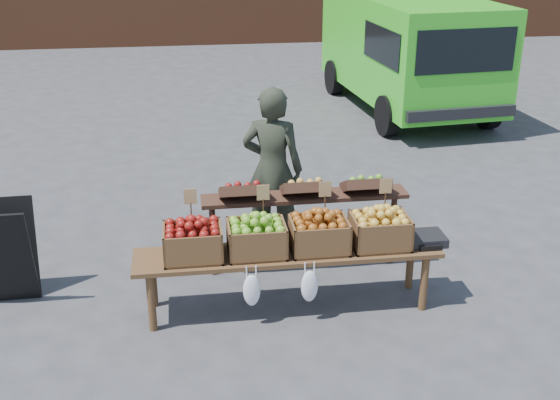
{
  "coord_description": "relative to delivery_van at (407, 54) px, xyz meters",
  "views": [
    {
      "loc": [
        -1.49,
        -5.55,
        3.38
      ],
      "look_at": [
        -0.65,
        0.39,
        0.85
      ],
      "focal_mm": 45.0,
      "sensor_mm": 36.0,
      "label": 1
    }
  ],
  "objects": [
    {
      "name": "ground",
      "position": [
        -2.41,
        -6.24,
        -0.99
      ],
      "size": [
        80.0,
        80.0,
        0.0
      ],
      "primitive_type": "plane",
      "color": "#3F3F41"
    },
    {
      "name": "crate_red_apples",
      "position": [
        -2.79,
        -6.35,
        -0.28
      ],
      "size": [
        0.5,
        0.4,
        0.28
      ],
      "primitive_type": null,
      "color": "#964E1C",
      "rests_on": "display_bench"
    },
    {
      "name": "delivery_van",
      "position": [
        0.0,
        0.0,
        0.0
      ],
      "size": [
        2.44,
        4.59,
        1.98
      ],
      "primitive_type": null,
      "rotation": [
        0.0,
        0.0,
        0.1
      ],
      "color": "green",
      "rests_on": "ground"
    },
    {
      "name": "crate_russet_pears",
      "position": [
        -3.34,
        -6.35,
        -0.28
      ],
      "size": [
        0.5,
        0.4,
        0.28
      ],
      "primitive_type": null,
      "color": "#568C25",
      "rests_on": "display_bench"
    },
    {
      "name": "vendor",
      "position": [
        -3.03,
        -5.07,
        -0.12
      ],
      "size": [
        0.74,
        0.6,
        1.74
      ],
      "primitive_type": "imported",
      "rotation": [
        0.0,
        0.0,
        2.8
      ],
      "color": "#272C1F",
      "rests_on": "ground"
    },
    {
      "name": "display_bench",
      "position": [
        -3.06,
        -6.35,
        -0.7
      ],
      "size": [
        2.7,
        0.56,
        0.57
      ],
      "primitive_type": null,
      "color": "#52361D",
      "rests_on": "ground"
    },
    {
      "name": "weighing_scale",
      "position": [
        -1.81,
        -6.35,
        -0.38
      ],
      "size": [
        0.34,
        0.3,
        0.08
      ],
      "primitive_type": "cube",
      "color": "black",
      "rests_on": "display_bench"
    },
    {
      "name": "crate_green_apples",
      "position": [
        -2.24,
        -6.35,
        -0.28
      ],
      "size": [
        0.5,
        0.4,
        0.28
      ],
      "primitive_type": null,
      "color": "gold",
      "rests_on": "display_bench"
    },
    {
      "name": "crate_golden_apples",
      "position": [
        -3.89,
        -6.35,
        -0.28
      ],
      "size": [
        0.5,
        0.4,
        0.28
      ],
      "primitive_type": null,
      "color": "maroon",
      "rests_on": "display_bench"
    },
    {
      "name": "back_table",
      "position": [
        -2.79,
        -5.63,
        -0.47
      ],
      "size": [
        2.1,
        0.44,
        1.04
      ],
      "primitive_type": null,
      "color": "#3A2217",
      "rests_on": "ground"
    }
  ]
}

